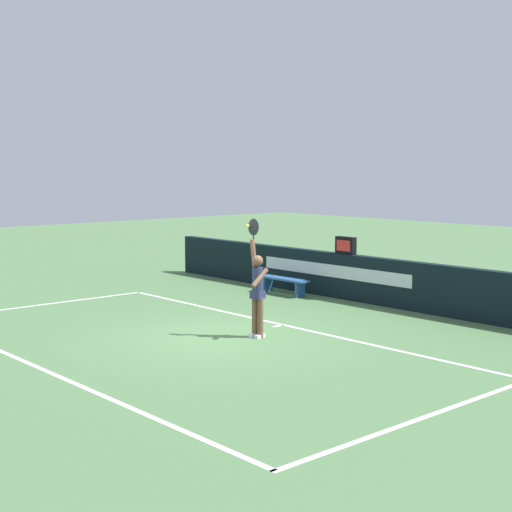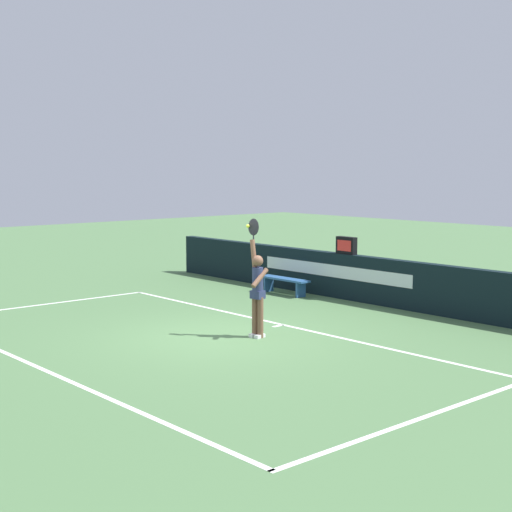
{
  "view_description": "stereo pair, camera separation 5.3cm",
  "coord_description": "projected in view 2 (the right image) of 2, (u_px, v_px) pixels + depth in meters",
  "views": [
    {
      "loc": [
        11.75,
        -9.47,
        3.41
      ],
      "look_at": [
        0.69,
        0.32,
        1.67
      ],
      "focal_mm": 53.48,
      "sensor_mm": 36.0,
      "label": 1
    },
    {
      "loc": [
        11.79,
        -9.43,
        3.41
      ],
      "look_at": [
        0.69,
        0.32,
        1.67
      ],
      "focal_mm": 53.48,
      "sensor_mm": 36.0,
      "label": 2
    }
  ],
  "objects": [
    {
      "name": "ground_plane",
      "position": [
        222.0,
        336.0,
        15.37
      ],
      "size": [
        60.0,
        60.0,
        0.0
      ],
      "primitive_type": "plane",
      "color": "#4D7446"
    },
    {
      "name": "court_lines",
      "position": [
        179.0,
        344.0,
        14.68
      ],
      "size": [
        11.55,
        5.66,
        0.0
      ],
      "color": "white",
      "rests_on": "ground"
    },
    {
      "name": "back_wall",
      "position": [
        386.0,
        282.0,
        18.7
      ],
      "size": [
        16.28,
        0.27,
        1.17
      ],
      "color": "black",
      "rests_on": "ground"
    },
    {
      "name": "speed_display",
      "position": [
        346.0,
        245.0,
        19.59
      ],
      "size": [
        0.59,
        0.18,
        0.45
      ],
      "color": "black",
      "rests_on": "back_wall"
    },
    {
      "name": "tennis_player",
      "position": [
        257.0,
        289.0,
        15.2
      ],
      "size": [
        0.46,
        0.47,
        2.4
      ],
      "color": "brown",
      "rests_on": "ground"
    },
    {
      "name": "tennis_ball",
      "position": [
        248.0,
        226.0,
        15.14
      ],
      "size": [
        0.07,
        0.07,
        0.07
      ],
      "color": "#CEDE2D"
    },
    {
      "name": "courtside_bench_near",
      "position": [
        284.0,
        282.0,
        20.4
      ],
      "size": [
        1.64,
        0.37,
        0.45
      ],
      "color": "#29548A",
      "rests_on": "ground"
    }
  ]
}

